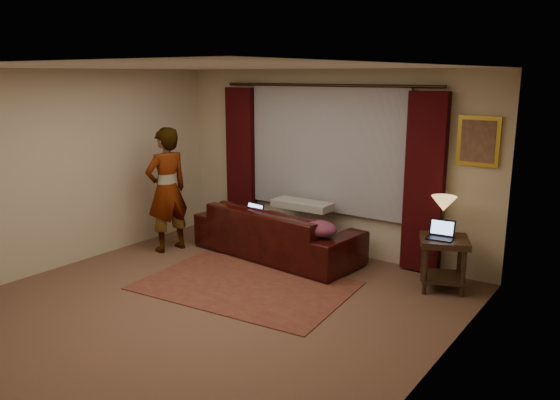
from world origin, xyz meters
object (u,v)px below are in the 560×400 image
Objects in this scene: end_table at (443,263)px; person at (167,190)px; sofa at (277,222)px; laptop_sofa at (249,213)px; laptop_table at (440,230)px; tiffany_lamp at (443,216)px.

person is (-3.78, -0.86, 0.58)m from end_table.
sofa reaches higher than end_table.
laptop_sofa is 1.24m from person.
laptop_sofa is 1.09× the size of laptop_table.
tiffany_lamp reaches higher than sofa.
laptop_sofa is 2.74m from end_table.
laptop_sofa is 2.69m from laptop_table.
end_table is 1.99× the size of laptop_table.
end_table is at bearing 113.69° from person.
person is at bearing -146.02° from laptop_sofa.
sofa is 2.31m from tiffany_lamp.
sofa is 7.63× the size of laptop_table.
tiffany_lamp is at bearing 126.38° from end_table.
end_table is 1.34× the size of tiffany_lamp.
laptop_sofa is 0.19× the size of person.
laptop_table reaches higher than end_table.
laptop_sofa is 0.55× the size of end_table.
laptop_table is at bearing -173.05° from sofa.
laptop_table is at bearing 12.60° from laptop_sofa.
end_table is 0.57m from tiffany_lamp.
person reaches higher than end_table.
tiffany_lamp is (-0.07, 0.10, 0.56)m from end_table.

